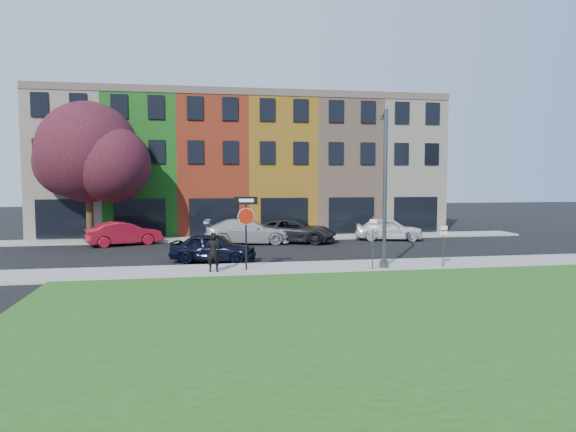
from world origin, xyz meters
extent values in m
plane|color=black|center=(0.00, 0.00, 0.00)|extent=(120.00, 120.00, 0.00)
cube|color=gray|center=(2.00, 3.00, 0.06)|extent=(40.00, 3.00, 0.12)
cube|color=gray|center=(-3.00, 15.00, 0.06)|extent=(40.00, 2.40, 0.12)
cube|color=beige|center=(-15.00, 21.20, 5.00)|extent=(5.00, 10.00, 10.00)
cube|color=#2A8F27|center=(-10.00, 21.20, 5.00)|extent=(5.00, 10.00, 10.00)
cube|color=#C33C20|center=(-5.00, 21.20, 5.00)|extent=(5.00, 10.00, 10.00)
cube|color=orange|center=(0.00, 21.20, 5.00)|extent=(5.00, 10.00, 10.00)
cube|color=#90725D|center=(5.00, 21.20, 5.00)|extent=(5.00, 10.00, 10.00)
cube|color=beige|center=(10.00, 21.20, 5.00)|extent=(5.00, 10.00, 10.00)
cube|color=black|center=(-2.50, 16.14, 1.50)|extent=(30.00, 0.12, 2.60)
cylinder|color=black|center=(-3.96, 2.69, 1.72)|extent=(0.08, 0.08, 3.21)
cylinder|color=silver|center=(-3.96, 2.67, 2.52)|extent=(0.75, 0.25, 0.78)
cylinder|color=#961808|center=(-3.96, 2.64, 2.52)|extent=(0.71, 0.23, 0.74)
cube|color=black|center=(-3.96, 2.67, 3.23)|extent=(1.02, 0.34, 0.34)
cube|color=silver|center=(-3.96, 2.64, 3.23)|extent=(0.64, 0.21, 0.14)
imported|color=black|center=(-5.42, 2.48, 0.99)|extent=(0.79, 0.66, 1.73)
imported|color=black|center=(-5.32, 5.75, 0.73)|extent=(4.14, 5.25, 1.46)
imported|color=maroon|center=(-10.67, 13.25, 0.74)|extent=(4.68, 5.60, 1.49)
imported|color=#A1A2A6|center=(-2.96, 12.65, 0.80)|extent=(3.07, 5.86, 1.60)
imported|color=black|center=(0.09, 12.74, 0.77)|extent=(6.30, 7.25, 1.53)
imported|color=silver|center=(6.66, 12.93, 0.77)|extent=(4.09, 5.42, 1.53)
cylinder|color=#45484A|center=(2.34, 2.22, 3.72)|extent=(0.18, 0.18, 7.20)
cylinder|color=#45484A|center=(2.34, 2.22, 0.27)|extent=(0.40, 0.40, 0.30)
cylinder|color=#45484A|center=(2.63, 3.18, 7.22)|extent=(0.68, 1.95, 0.12)
cube|color=#45484A|center=(2.94, 4.23, 7.17)|extent=(0.40, 0.60, 0.16)
cylinder|color=#45484A|center=(1.68, 1.90, 1.31)|extent=(0.05, 0.05, 2.38)
cube|color=silver|center=(1.68, 1.87, 2.17)|extent=(0.31, 0.10, 0.42)
cube|color=#961808|center=(1.68, 1.85, 2.17)|extent=(0.31, 0.09, 0.06)
cylinder|color=#45484A|center=(5.09, 1.90, 1.10)|extent=(0.05, 0.05, 1.97)
cube|color=silver|center=(5.09, 1.87, 1.81)|extent=(0.32, 0.05, 0.42)
cube|color=#961808|center=(5.09, 1.85, 1.81)|extent=(0.32, 0.04, 0.06)
cylinder|color=black|center=(-12.88, 14.20, 1.88)|extent=(0.44, 0.44, 3.52)
sphere|color=black|center=(-12.88, 14.20, 5.86)|extent=(6.33, 6.33, 6.33)
sphere|color=black|center=(-11.30, 13.25, 5.06)|extent=(4.75, 4.75, 4.75)
sphere|color=black|center=(-14.31, 15.31, 5.22)|extent=(4.43, 4.43, 4.43)
sphere|color=black|center=(-12.57, 14.83, 6.96)|extent=(3.80, 3.80, 3.80)
camera|label=1|loc=(-5.99, -20.02, 4.24)|focal=32.00mm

